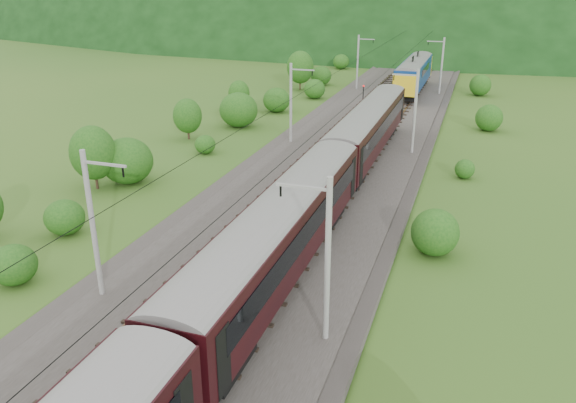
% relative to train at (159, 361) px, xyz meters
% --- Properties ---
extents(ground, '(600.00, 600.00, 0.00)m').
position_rel_train_xyz_m(ground, '(-2.40, 8.00, -3.82)').
color(ground, '#2B561B').
rests_on(ground, ground).
extents(railbed, '(14.00, 220.00, 0.30)m').
position_rel_train_xyz_m(railbed, '(-2.40, 18.00, -3.67)').
color(railbed, '#38332D').
rests_on(railbed, ground).
extents(track_left, '(2.40, 220.00, 0.27)m').
position_rel_train_xyz_m(track_left, '(-4.80, 18.00, -3.45)').
color(track_left, brown).
rests_on(track_left, railbed).
extents(track_right, '(2.40, 220.00, 0.27)m').
position_rel_train_xyz_m(track_right, '(-0.00, 18.00, -3.45)').
color(track_right, brown).
rests_on(track_right, railbed).
extents(catenary_left, '(2.54, 192.28, 8.00)m').
position_rel_train_xyz_m(catenary_left, '(-8.52, 40.00, 0.68)').
color(catenary_left, gray).
rests_on(catenary_left, railbed).
extents(catenary_right, '(2.54, 192.28, 8.00)m').
position_rel_train_xyz_m(catenary_right, '(3.72, 40.00, 0.68)').
color(catenary_right, gray).
rests_on(catenary_right, railbed).
extents(overhead_wires, '(4.83, 198.00, 0.03)m').
position_rel_train_xyz_m(overhead_wires, '(-2.40, 18.00, 3.28)').
color(overhead_wires, black).
rests_on(overhead_wires, ground).
extents(mountain_main, '(504.00, 360.00, 244.00)m').
position_rel_train_xyz_m(mountain_main, '(-2.40, 268.00, -3.82)').
color(mountain_main, '#113311').
rests_on(mountain_main, ground).
extents(mountain_ridge, '(336.00, 280.00, 132.00)m').
position_rel_train_xyz_m(mountain_ridge, '(-122.40, 308.00, -3.82)').
color(mountain_ridge, '#113311').
rests_on(mountain_ridge, ground).
extents(train, '(3.27, 154.78, 5.69)m').
position_rel_train_xyz_m(train, '(0.00, 0.00, 0.00)').
color(train, black).
rests_on(train, ground).
extents(hazard_post_near, '(0.17, 0.17, 1.62)m').
position_rel_train_xyz_m(hazard_post_near, '(-2.36, 33.87, -2.71)').
color(hazard_post_near, red).
rests_on(hazard_post_near, railbed).
extents(hazard_post_far, '(0.17, 0.17, 1.58)m').
position_rel_train_xyz_m(hazard_post_far, '(-2.09, 51.46, -2.73)').
color(hazard_post_far, red).
rests_on(hazard_post_far, railbed).
extents(signal, '(0.23, 0.23, 2.06)m').
position_rel_train_xyz_m(signal, '(-5.88, 63.70, -2.31)').
color(signal, black).
rests_on(signal, railbed).
extents(vegetation_left, '(10.24, 145.86, 5.90)m').
position_rel_train_xyz_m(vegetation_left, '(-16.57, 26.88, -1.66)').
color(vegetation_left, '#194A13').
rests_on(vegetation_left, ground).
extents(vegetation_right, '(6.30, 106.96, 2.92)m').
position_rel_train_xyz_m(vegetation_right, '(9.63, 27.08, -2.51)').
color(vegetation_right, '#194A13').
rests_on(vegetation_right, ground).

